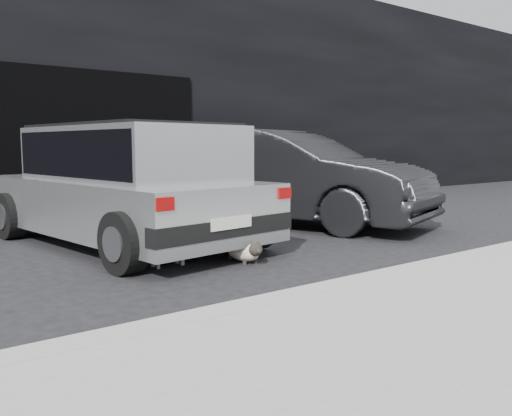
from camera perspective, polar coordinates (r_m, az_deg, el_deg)
ground at (r=6.39m, az=-11.67°, el=-4.82°), size 80.00×80.00×0.00m
building_facade at (r=12.28m, az=-20.26°, el=12.04°), size 34.00×4.00×5.00m
garage_opening at (r=10.32m, az=-16.61°, el=6.61°), size 4.00×0.10×2.60m
curb at (r=4.95m, az=12.85°, el=-7.47°), size 18.00×0.25×0.12m
silver_hatchback at (r=6.95m, az=-13.42°, el=2.89°), size 2.42×4.28×1.51m
second_car at (r=8.62m, az=3.34°, el=3.24°), size 2.98×4.79×1.49m
cat_siamese at (r=5.83m, az=-1.16°, el=-4.54°), size 0.33×0.80×0.27m
cat_white at (r=5.73m, az=-8.98°, el=-4.41°), size 0.72×0.25×0.33m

